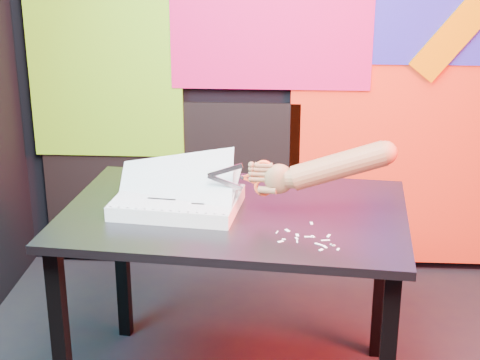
{
  "coord_description": "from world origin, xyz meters",
  "views": [
    {
      "loc": [
        -0.18,
        -2.02,
        1.71
      ],
      "look_at": [
        -0.33,
        0.36,
        0.87
      ],
      "focal_mm": 55.0,
      "sensor_mm": 36.0,
      "label": 1
    }
  ],
  "objects": [
    {
      "name": "scissors",
      "position": [
        -0.26,
        0.33,
        0.89
      ],
      "size": [
        0.23,
        0.03,
        0.13
      ],
      "rotation": [
        0.0,
        0.0,
        -0.07
      ],
      "color": "silver",
      "rests_on": "printout_stack"
    },
    {
      "name": "paper_clippings",
      "position": [
        -0.09,
        0.15,
        0.75
      ],
      "size": [
        0.2,
        0.23,
        0.0
      ],
      "color": "white",
      "rests_on": "work_table"
    },
    {
      "name": "room",
      "position": [
        0.0,
        0.0,
        1.35
      ],
      "size": [
        3.01,
        3.01,
        2.71
      ],
      "color": "black",
      "rests_on": "ground"
    },
    {
      "name": "backdrop",
      "position": [
        0.06,
        1.46,
        0.96
      ],
      "size": [
        2.88,
        0.05,
        2.08
      ],
      "color": "red",
      "rests_on": "ground"
    },
    {
      "name": "hand_forearm",
      "position": [
        -0.03,
        0.32,
        0.94
      ],
      "size": [
        0.48,
        0.11,
        0.2
      ],
      "rotation": [
        0.0,
        0.0,
        -0.07
      ],
      "color": "brown",
      "rests_on": "work_table"
    },
    {
      "name": "work_table",
      "position": [
        -0.35,
        0.38,
        0.66
      ],
      "size": [
        1.27,
        0.91,
        0.75
      ],
      "rotation": [
        0.0,
        0.0,
        -0.09
      ],
      "color": "black",
      "rests_on": "ground"
    },
    {
      "name": "printout_stack",
      "position": [
        -0.55,
        0.38,
        0.78
      ],
      "size": [
        0.46,
        0.36,
        0.23
      ],
      "rotation": [
        0.0,
        0.0,
        -0.12
      ],
      "color": "beige",
      "rests_on": "work_table"
    }
  ]
}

